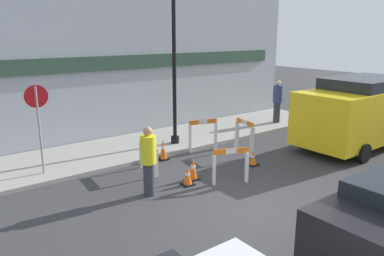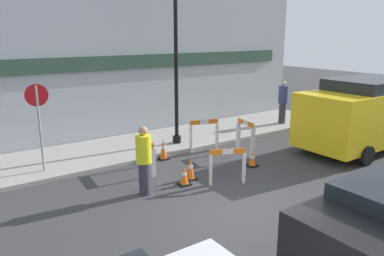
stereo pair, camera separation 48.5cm
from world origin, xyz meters
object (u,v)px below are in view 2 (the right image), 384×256
at_px(streetlamp_post, 176,27).
at_px(person_pedestrian, 283,101).
at_px(person_worker, 144,159).
at_px(work_van, 369,110).
at_px(stop_sign, 38,114).

xyz_separation_m(streetlamp_post, person_pedestrian, (5.23, -0.08, -2.94)).
bearing_deg(person_pedestrian, person_worker, 32.64).
relative_size(person_worker, work_van, 0.32).
bearing_deg(work_van, person_pedestrian, 90.26).
height_order(person_pedestrian, work_van, work_van).
relative_size(streetlamp_post, person_worker, 3.59).
xyz_separation_m(person_worker, work_van, (8.06, -0.88, 0.38)).
distance_m(person_worker, person_pedestrian, 8.54).
height_order(stop_sign, person_pedestrian, stop_sign).
height_order(stop_sign, person_worker, stop_sign).
xyz_separation_m(streetlamp_post, work_van, (5.24, -3.84, -2.72)).
bearing_deg(streetlamp_post, stop_sign, -177.53).
relative_size(stop_sign, work_van, 0.44).
bearing_deg(person_worker, streetlamp_post, 24.16).
bearing_deg(work_van, person_worker, 173.74).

